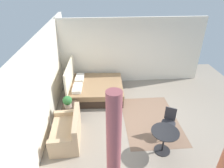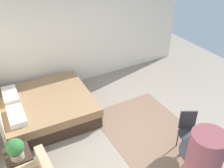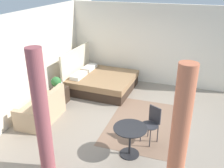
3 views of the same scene
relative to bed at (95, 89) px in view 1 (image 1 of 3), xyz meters
The scene contains 12 objects.
ground_plane 2.25m from the bed, 133.86° to the right, with size 8.45×9.13×0.02m, color gray.
wall_back 2.39m from the bed, 136.71° to the left, with size 8.45×0.12×2.79m, color silver.
wall_right 2.28m from the bed, 53.78° to the right, with size 0.12×6.13×2.79m, color silver.
area_rug 2.52m from the bed, 132.26° to the right, with size 2.60×1.76×0.01m, color #7F604C.
bed is the anchor object (origin of this frame).
couch 2.51m from the bed, 162.15° to the left, with size 1.38×0.82×0.85m.
nightstand 1.59m from the bed, 148.66° to the left, with size 0.50×0.44×0.50m.
potted_plant 1.73m from the bed, 150.12° to the left, with size 0.30×0.30×0.40m.
vase 1.51m from the bed, 146.02° to the left, with size 0.11×0.11×0.14m.
balcony_table 3.53m from the bed, 148.50° to the right, with size 0.72×0.72×0.69m.
cafe_chair_near_window 3.22m from the bed, 136.90° to the right, with size 0.55×0.55×0.88m.
curtain_right 4.16m from the bed, behind, with size 0.28×0.28×2.58m.
Camera 1 is at (-5.11, 1.42, 4.18)m, focal length 31.11 mm.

